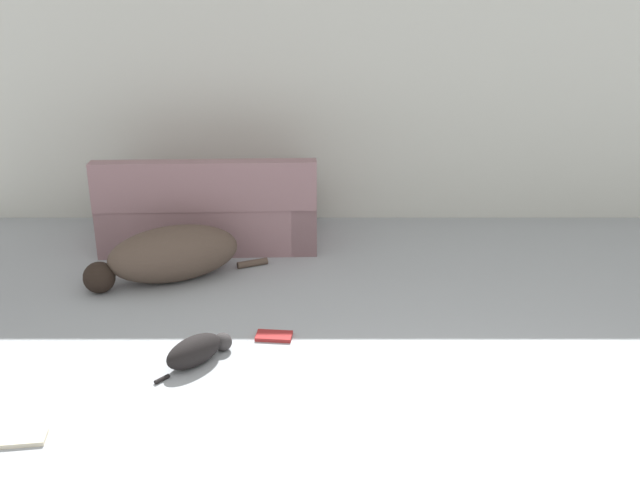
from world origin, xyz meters
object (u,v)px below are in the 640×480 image
(couch, at_px, (213,213))
(book_red, at_px, (276,336))
(dog, at_px, (172,255))
(cat, at_px, (199,350))
(book_cream, at_px, (26,438))

(couch, xyz_separation_m, book_red, (0.61, -1.65, -0.24))
(dog, height_order, book_red, dog)
(couch, xyz_separation_m, dog, (-0.19, -0.77, -0.06))
(dog, bearing_deg, book_red, 108.41)
(couch, height_order, dog, couch)
(cat, bearing_deg, book_red, -13.90)
(book_cream, bearing_deg, dog, 79.69)
(dog, distance_m, book_cream, 1.95)
(cat, xyz_separation_m, book_cream, (-0.73, -0.73, -0.07))
(dog, xyz_separation_m, cat, (0.38, -1.17, -0.11))
(couch, xyz_separation_m, cat, (0.19, -1.95, -0.17))
(dog, bearing_deg, couch, -128.11)
(dog, bearing_deg, cat, 83.79)
(dog, relative_size, book_cream, 5.82)
(couch, bearing_deg, book_red, 108.17)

